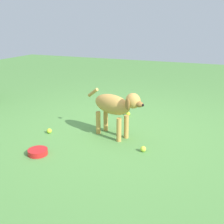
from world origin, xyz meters
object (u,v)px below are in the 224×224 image
object	(u,v)px
dog	(115,106)
tennis_ball_0	(143,149)
tennis_ball_1	(49,131)
tennis_ball_2	(128,114)
water_bowl	(38,152)

from	to	relation	value
dog	tennis_ball_0	size ratio (longest dim) A/B	13.35
tennis_ball_1	tennis_ball_2	distance (m)	1.29
dog	water_bowl	distance (m)	1.07
tennis_ball_0	tennis_ball_2	world-z (taller)	same
tennis_ball_1	dog	bearing A→B (deg)	15.13
tennis_ball_0	water_bowl	xyz separation A→B (m)	(-1.07, -0.52, -0.00)
tennis_ball_2	tennis_ball_1	bearing A→B (deg)	-124.33
tennis_ball_0	water_bowl	world-z (taller)	tennis_ball_0
tennis_ball_0	tennis_ball_2	bearing A→B (deg)	117.39
dog	water_bowl	bearing A→B (deg)	-107.14
tennis_ball_1	water_bowl	bearing A→B (deg)	-66.84
dog	tennis_ball_2	size ratio (longest dim) A/B	13.35
dog	tennis_ball_0	world-z (taller)	dog
tennis_ball_0	tennis_ball_1	bearing A→B (deg)	178.17
tennis_ball_1	tennis_ball_2	size ratio (longest dim) A/B	1.00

